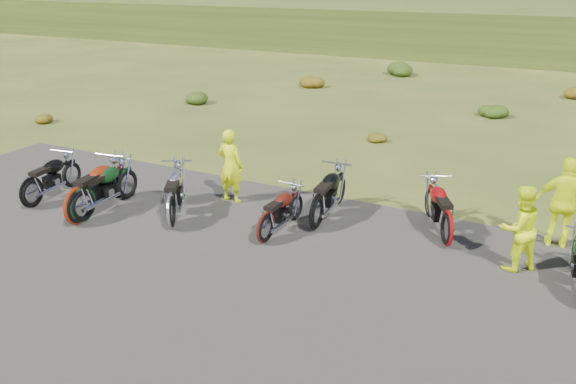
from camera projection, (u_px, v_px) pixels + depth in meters
The scene contains 20 objects.
ground at pixel (236, 264), 10.69m from camera, with size 300.00×300.00×0.00m, color #334517.
gravel_pad at pixel (170, 318), 9.03m from camera, with size 20.00×12.00×0.04m, color black.
hill_slope at pixel (522, 33), 52.14m from camera, with size 300.00×46.00×3.00m, color #334115, non-canonical shape.
hill_plateau at pixel (558, 3), 101.88m from camera, with size 300.00×90.00×9.17m, color #334115.
shrub_0 at pixel (46, 117), 20.67m from camera, with size 0.77×0.77×0.45m, color brown.
shrub_1 at pixel (195, 96), 23.81m from camera, with size 1.03×1.03×0.61m, color #1E370D.
shrub_2 at pixel (310, 80), 26.94m from camera, with size 1.30×1.30×0.77m, color brown.
shrub_3 at pixel (401, 67), 30.08m from camera, with size 1.56×1.56×0.92m, color #1E370D.
shrub_4 at pixel (375, 135), 18.40m from camera, with size 0.77×0.77×0.45m, color brown.
shrub_5 at pixel (492, 109), 21.54m from camera, with size 1.03×1.03×0.61m, color #1E370D.
motorcycle_0 at pixel (34, 208), 13.25m from camera, with size 2.07×0.69×1.08m, color black, non-canonical shape.
motorcycle_1 at pixel (80, 225), 12.38m from camera, with size 2.35×0.78×1.23m, color maroon, non-canonical shape.
motorcycle_2 at pixel (85, 222), 12.49m from camera, with size 2.23×0.74×1.17m, color black, non-canonical shape.
motorcycle_3 at pixel (172, 228), 12.20m from camera, with size 2.20×0.73×1.15m, color #AAABAF, non-canonical shape.
motorcycle_4 at pixel (266, 243), 11.51m from camera, with size 1.87×0.62×0.98m, color #48130C, non-canonical shape.
motorcycle_5 at pixel (316, 230), 12.14m from camera, with size 2.20×0.73×1.15m, color black, non-canonical shape.
motorcycle_6 at pixel (445, 246), 11.40m from camera, with size 2.11×0.70×1.11m, color maroon, non-canonical shape.
person_middle at pixel (230, 167), 13.29m from camera, with size 0.65×0.43×1.79m, color #CCDE0B.
person_right_a at pixel (519, 230), 10.21m from camera, with size 0.80×0.62×1.65m, color #CCDE0B.
person_right_b at pixel (564, 204), 11.04m from camera, with size 1.09×0.45×1.86m, color #CCDE0B.
Camera 1 is at (5.18, -7.96, 5.18)m, focal length 35.00 mm.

